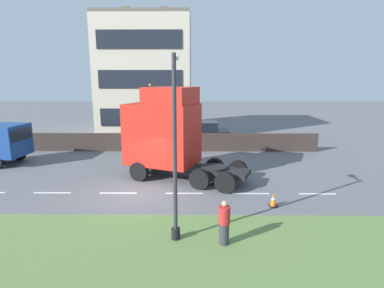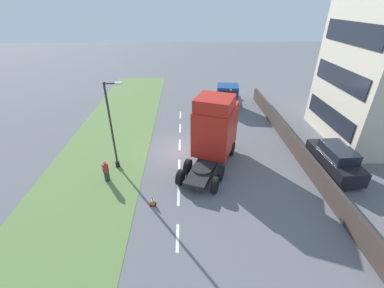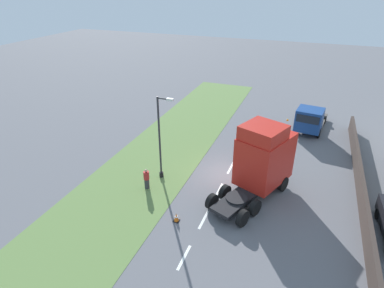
{
  "view_description": "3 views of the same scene",
  "coord_description": "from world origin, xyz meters",
  "px_view_note": "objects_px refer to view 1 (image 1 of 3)",
  "views": [
    {
      "loc": [
        -14.63,
        -2.84,
        5.5
      ],
      "look_at": [
        0.85,
        -2.67,
        2.25
      ],
      "focal_mm": 30.0,
      "sensor_mm": 36.0,
      "label": 1
    },
    {
      "loc": [
        0.46,
        -17.76,
        10.6
      ],
      "look_at": [
        0.96,
        -1.55,
        1.45
      ],
      "focal_mm": 24.0,
      "sensor_mm": 36.0,
      "label": 2
    },
    {
      "loc": [
        4.74,
        -19.98,
        13.08
      ],
      "look_at": [
        -2.45,
        -1.08,
        2.59
      ],
      "focal_mm": 30.0,
      "sensor_mm": 36.0,
      "label": 3
    }
  ],
  "objects_px": {
    "parked_car": "(200,134)",
    "pedestrian": "(224,223)",
    "flatbed_truck": "(0,143)",
    "lamp_post": "(175,157)",
    "lorry_cab": "(166,133)",
    "traffic_cone_lead": "(273,200)"
  },
  "relations": [
    {
      "from": "flatbed_truck",
      "to": "parked_car",
      "type": "bearing_deg",
      "value": 121.05
    },
    {
      "from": "lamp_post",
      "to": "pedestrian",
      "type": "xyz_separation_m",
      "value": [
        -0.41,
        -1.63,
        -2.14
      ]
    },
    {
      "from": "parked_car",
      "to": "lorry_cab",
      "type": "bearing_deg",
      "value": 164.43
    },
    {
      "from": "parked_car",
      "to": "pedestrian",
      "type": "distance_m",
      "value": 15.58
    },
    {
      "from": "flatbed_truck",
      "to": "lorry_cab",
      "type": "bearing_deg",
      "value": 83.99
    },
    {
      "from": "flatbed_truck",
      "to": "pedestrian",
      "type": "distance_m",
      "value": 16.74
    },
    {
      "from": "parked_car",
      "to": "pedestrian",
      "type": "bearing_deg",
      "value": 179.92
    },
    {
      "from": "lorry_cab",
      "to": "flatbed_truck",
      "type": "bearing_deg",
      "value": 98.33
    },
    {
      "from": "flatbed_truck",
      "to": "lamp_post",
      "type": "relative_size",
      "value": 1.01
    },
    {
      "from": "lamp_post",
      "to": "parked_car",
      "type": "bearing_deg",
      "value": -3.82
    },
    {
      "from": "lorry_cab",
      "to": "flatbed_truck",
      "type": "distance_m",
      "value": 11.25
    },
    {
      "from": "parked_car",
      "to": "traffic_cone_lead",
      "type": "distance_m",
      "value": 12.69
    },
    {
      "from": "flatbed_truck",
      "to": "pedestrian",
      "type": "xyz_separation_m",
      "value": [
        -9.99,
        -13.43,
        -0.62
      ]
    },
    {
      "from": "parked_car",
      "to": "pedestrian",
      "type": "xyz_separation_m",
      "value": [
        -15.57,
        -0.62,
        -0.22
      ]
    },
    {
      "from": "lamp_post",
      "to": "traffic_cone_lead",
      "type": "bearing_deg",
      "value": -54.87
    },
    {
      "from": "flatbed_truck",
      "to": "lamp_post",
      "type": "xyz_separation_m",
      "value": [
        -9.57,
        -11.8,
        1.53
      ]
    },
    {
      "from": "lorry_cab",
      "to": "traffic_cone_lead",
      "type": "bearing_deg",
      "value": -107.66
    },
    {
      "from": "lamp_post",
      "to": "pedestrian",
      "type": "relative_size",
      "value": 4.05
    },
    {
      "from": "lorry_cab",
      "to": "lamp_post",
      "type": "relative_size",
      "value": 1.11
    },
    {
      "from": "lorry_cab",
      "to": "pedestrian",
      "type": "xyz_separation_m",
      "value": [
        -7.37,
        -2.54,
        -1.74
      ]
    },
    {
      "from": "flatbed_truck",
      "to": "pedestrian",
      "type": "height_order",
      "value": "flatbed_truck"
    },
    {
      "from": "flatbed_truck",
      "to": "parked_car",
      "type": "distance_m",
      "value": 13.98
    }
  ]
}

